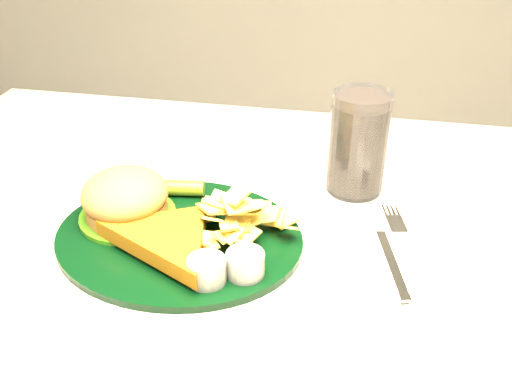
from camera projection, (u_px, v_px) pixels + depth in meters
dinner_plate at (177, 218)px, 0.73m from camera, size 0.33×0.28×0.07m
water_glass at (349, 139)px, 0.89m from camera, size 0.08×0.08×0.10m
cola_glass at (358, 143)px, 0.82m from camera, size 0.09×0.09×0.15m
fork_napkin at (392, 259)px, 0.71m from camera, size 0.17×0.20×0.01m
wrapped_straw at (208, 153)px, 0.95m from camera, size 0.20×0.18×0.01m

